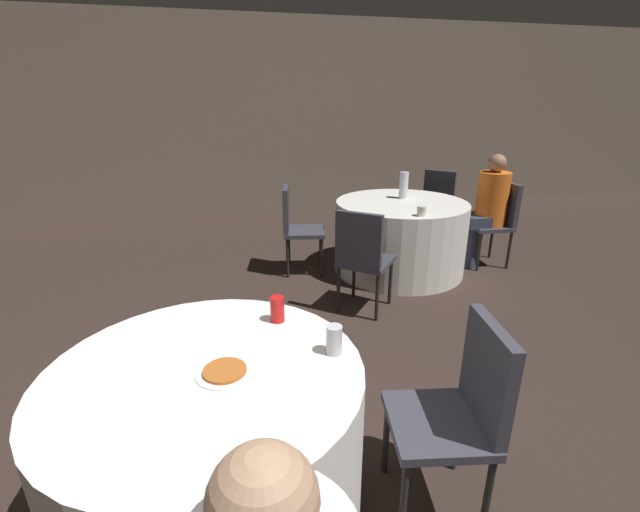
% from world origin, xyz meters
% --- Properties ---
extents(wall_back, '(16.00, 0.06, 2.80)m').
position_xyz_m(wall_back, '(0.00, 5.19, 1.40)').
color(wall_back, '#7A6B5B').
rests_on(wall_back, ground_plane).
extents(table_near, '(1.23, 1.23, 0.73)m').
position_xyz_m(table_near, '(-0.01, 0.03, 0.36)').
color(table_near, white).
rests_on(table_near, ground_plane).
extents(table_far, '(1.32, 1.32, 0.73)m').
position_xyz_m(table_far, '(1.86, 2.49, 0.36)').
color(table_far, white).
rests_on(table_far, ground_plane).
extents(chair_near_east, '(0.47, 0.46, 0.89)m').
position_xyz_m(chair_near_east, '(1.01, -0.14, 0.53)').
color(chair_near_east, '#383842').
rests_on(chair_near_east, ground_plane).
extents(chair_far_east, '(0.43, 0.42, 0.89)m').
position_xyz_m(chair_far_east, '(2.93, 2.43, 0.53)').
color(chair_far_east, '#383842').
rests_on(chair_far_east, ground_plane).
extents(chair_far_northeast, '(0.57, 0.57, 0.89)m').
position_xyz_m(chair_far_northeast, '(2.63, 3.24, 0.53)').
color(chair_far_northeast, '#383842').
rests_on(chair_far_northeast, ground_plane).
extents(chair_far_southwest, '(0.56, 0.56, 0.89)m').
position_xyz_m(chair_far_southwest, '(1.17, 1.67, 0.53)').
color(chair_far_southwest, '#383842').
rests_on(chair_far_southwest, ground_plane).
extents(chair_far_west, '(0.47, 0.47, 0.89)m').
position_xyz_m(chair_far_west, '(0.81, 2.70, 0.53)').
color(chair_far_west, '#383842').
rests_on(chair_far_west, ground_plane).
extents(person_orange_shirt, '(0.50, 0.32, 1.18)m').
position_xyz_m(person_orange_shirt, '(2.77, 2.44, 0.59)').
color(person_orange_shirt, '#33384C').
rests_on(person_orange_shirt, ground_plane).
extents(pizza_plate_near, '(0.22, 0.22, 0.02)m').
position_xyz_m(pizza_plate_near, '(0.07, -0.01, 0.74)').
color(pizza_plate_near, white).
rests_on(pizza_plate_near, table_near).
extents(soda_can_red, '(0.07, 0.07, 0.12)m').
position_xyz_m(soda_can_red, '(0.32, 0.35, 0.79)').
color(soda_can_red, red).
rests_on(soda_can_red, table_near).
extents(soda_can_silver, '(0.07, 0.07, 0.12)m').
position_xyz_m(soda_can_silver, '(0.51, 0.03, 0.79)').
color(soda_can_silver, silver).
rests_on(soda_can_silver, table_near).
extents(bottle_far, '(0.09, 0.09, 0.27)m').
position_xyz_m(bottle_far, '(1.93, 2.64, 0.86)').
color(bottle_far, silver).
rests_on(bottle_far, table_far).
extents(cup_far, '(0.08, 0.08, 0.09)m').
position_xyz_m(cup_far, '(1.80, 1.94, 0.77)').
color(cup_far, silver).
rests_on(cup_far, table_far).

